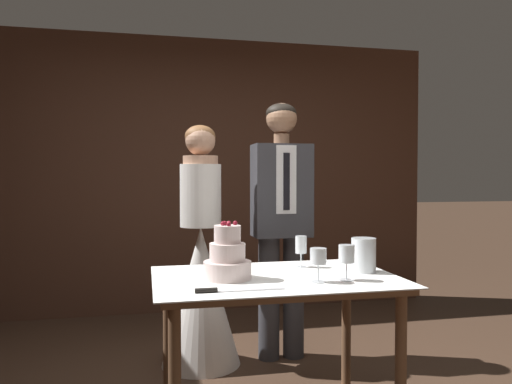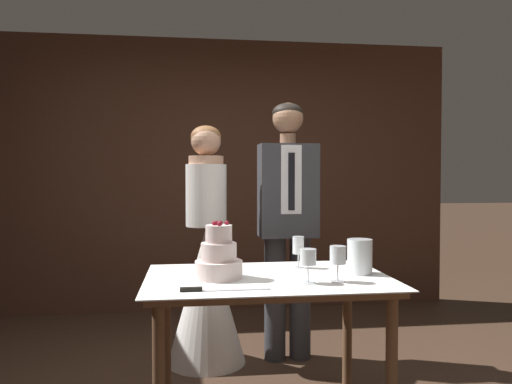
% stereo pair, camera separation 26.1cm
% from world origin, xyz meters
% --- Properties ---
extents(wall_back, '(4.58, 0.12, 2.61)m').
position_xyz_m(wall_back, '(0.00, 2.37, 1.30)').
color(wall_back, '#472B1E').
rests_on(wall_back, ground_plane).
extents(cake_table, '(1.25, 0.84, 0.78)m').
position_xyz_m(cake_table, '(0.14, 0.02, 0.68)').
color(cake_table, brown).
rests_on(cake_table, ground_plane).
extents(tiered_cake, '(0.24, 0.24, 0.29)m').
position_xyz_m(tiered_cake, '(-0.11, 0.01, 0.88)').
color(tiered_cake, beige).
rests_on(tiered_cake, cake_table).
extents(cake_knife, '(0.41, 0.02, 0.02)m').
position_xyz_m(cake_knife, '(-0.18, -0.27, 0.78)').
color(cake_knife, silver).
rests_on(cake_knife, cake_table).
extents(wine_glass_near, '(0.08, 0.08, 0.17)m').
position_xyz_m(wine_glass_near, '(0.31, -0.16, 0.89)').
color(wine_glass_near, silver).
rests_on(wine_glass_near, cake_table).
extents(wine_glass_middle, '(0.06, 0.06, 0.18)m').
position_xyz_m(wine_glass_middle, '(0.35, 0.24, 0.90)').
color(wine_glass_middle, silver).
rests_on(wine_glass_middle, cake_table).
extents(wine_glass_far, '(0.08, 0.08, 0.18)m').
position_xyz_m(wine_glass_far, '(0.46, -0.15, 0.90)').
color(wine_glass_far, silver).
rests_on(wine_glass_far, cake_table).
extents(hurricane_candle, '(0.13, 0.13, 0.18)m').
position_xyz_m(hurricane_candle, '(0.63, 0.03, 0.86)').
color(hurricane_candle, silver).
rests_on(hurricane_candle, cake_table).
extents(bride, '(0.54, 0.54, 1.64)m').
position_xyz_m(bride, '(-0.15, 0.94, 0.60)').
color(bride, white).
rests_on(bride, ground_plane).
extents(groom, '(0.40, 0.25, 1.81)m').
position_xyz_m(groom, '(0.43, 0.94, 1.02)').
color(groom, '#38383D').
rests_on(groom, ground_plane).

